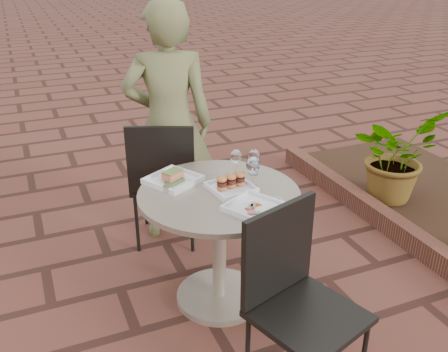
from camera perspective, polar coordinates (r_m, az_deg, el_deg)
name	(u,v)px	position (r m, az deg, el deg)	size (l,w,h in m)	color
ground	(206,313)	(3.04, -2.07, -15.33)	(60.00, 60.00, 0.00)	#572C22
cafe_table	(219,230)	(2.87, -0.56, -6.21)	(0.90, 0.90, 0.73)	gray
chair_far	(164,175)	(3.41, -6.92, 0.16)	(0.58, 0.58, 0.93)	black
chair_near	(294,288)	(2.34, 8.01, -12.61)	(0.56, 0.56, 0.93)	black
diner	(169,125)	(3.46, -6.32, 5.80)	(0.62, 0.40, 1.69)	brown
plate_salmon	(173,179)	(2.87, -5.84, -0.33)	(0.36, 0.36, 0.07)	white
plate_sliders	(231,184)	(2.76, 0.80, -0.94)	(0.26, 0.26, 0.15)	white
plate_tuna	(253,207)	(2.57, 3.38, -3.51)	(0.34, 0.34, 0.03)	white
wine_glass_right	(253,166)	(2.74, 3.32, 1.13)	(0.08, 0.08, 0.19)	white
wine_glass_mid	(236,157)	(2.90, 1.38, 2.18)	(0.07, 0.07, 0.17)	white
wine_glass_far	(254,157)	(2.93, 3.43, 2.23)	(0.07, 0.07, 0.16)	white
steel_ramekin	(168,189)	(2.75, -6.42, -1.49)	(0.05, 0.05, 0.04)	silver
cutlery_set	(280,204)	(2.64, 6.40, -3.16)	(0.08, 0.17, 0.00)	silver
planter_curb	(392,224)	(3.94, 18.61, -5.26)	(0.12, 3.00, 0.15)	brown
potted_plant_a	(395,155)	(4.24, 18.97, 2.33)	(0.69, 0.59, 0.76)	#33662D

